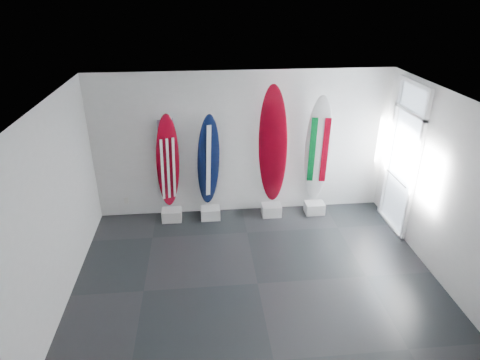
{
  "coord_description": "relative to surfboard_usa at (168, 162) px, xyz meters",
  "views": [
    {
      "loc": [
        -0.82,
        -5.32,
        4.48
      ],
      "look_at": [
        -0.15,
        1.4,
        1.24
      ],
      "focal_mm": 30.83,
      "sensor_mm": 36.0,
      "label": 1
    }
  ],
  "objects": [
    {
      "name": "wall_right",
      "position": [
        4.5,
        -2.28,
        0.23
      ],
      "size": [
        0.0,
        5.0,
        5.0
      ],
      "primitive_type": "plane",
      "rotation": [
        1.57,
        0.0,
        -1.57
      ],
      "color": "silver",
      "rests_on": "ground"
    },
    {
      "name": "wall_left",
      "position": [
        -1.5,
        -2.28,
        0.23
      ],
      "size": [
        0.0,
        5.0,
        5.0
      ],
      "primitive_type": "plane",
      "rotation": [
        1.57,
        0.0,
        1.57
      ],
      "color": "silver",
      "rests_on": "ground"
    },
    {
      "name": "wall_front",
      "position": [
        1.5,
        -4.78,
        0.23
      ],
      "size": [
        6.0,
        0.0,
        6.0
      ],
      "primitive_type": "plane",
      "rotation": [
        -1.57,
        0.0,
        0.0
      ],
      "color": "silver",
      "rests_on": "ground"
    },
    {
      "name": "surfboard_italy",
      "position": [
        3.03,
        0.0,
        0.14
      ],
      "size": [
        0.59,
        0.43,
        2.35
      ],
      "primitive_type": "ellipsoid",
      "rotation": [
        0.11,
        0.0,
        -0.2
      ],
      "color": "white",
      "rests_on": "display_block_italy"
    },
    {
      "name": "glass_door",
      "position": [
        4.47,
        -0.73,
        0.16
      ],
      "size": [
        0.12,
        1.16,
        2.85
      ],
      "primitive_type": null,
      "color": "white",
      "rests_on": "floor"
    },
    {
      "name": "floor",
      "position": [
        1.5,
        -2.28,
        -1.27
      ],
      "size": [
        6.0,
        6.0,
        0.0
      ],
      "primitive_type": "plane",
      "color": "black",
      "rests_on": "ground"
    },
    {
      "name": "display_block_usa",
      "position": [
        0.0,
        -0.1,
        -1.15
      ],
      "size": [
        0.4,
        0.3,
        0.24
      ],
      "primitive_type": "cube",
      "color": "silver",
      "rests_on": "floor"
    },
    {
      "name": "display_block_italy",
      "position": [
        3.03,
        -0.1,
        -1.15
      ],
      "size": [
        0.4,
        0.3,
        0.24
      ],
      "primitive_type": "cube",
      "color": "silver",
      "rests_on": "floor"
    },
    {
      "name": "wall_back",
      "position": [
        1.5,
        0.22,
        0.23
      ],
      "size": [
        6.0,
        0.0,
        6.0
      ],
      "primitive_type": "plane",
      "rotation": [
        1.57,
        0.0,
        0.0
      ],
      "color": "silver",
      "rests_on": "ground"
    },
    {
      "name": "surfboard_swiss",
      "position": [
        2.1,
        0.0,
        0.25
      ],
      "size": [
        0.66,
        0.52,
        2.57
      ],
      "primitive_type": "ellipsoid",
      "rotation": [
        0.1,
        0.0,
        -0.35
      ],
      "color": "maroon",
      "rests_on": "display_block_swiss"
    },
    {
      "name": "display_block_swiss",
      "position": [
        2.1,
        -0.1,
        -1.15
      ],
      "size": [
        0.4,
        0.3,
        0.24
      ],
      "primitive_type": "cube",
      "color": "silver",
      "rests_on": "floor"
    },
    {
      "name": "surfboard_navy",
      "position": [
        0.8,
        0.0,
        -0.01
      ],
      "size": [
        0.55,
        0.48,
        2.04
      ],
      "primitive_type": "ellipsoid",
      "rotation": [
        0.14,
        0.0,
        0.29
      ],
      "color": "black",
      "rests_on": "display_block_navy"
    },
    {
      "name": "balcony",
      "position": [
        5.8,
        -0.73,
        -0.77
      ],
      "size": [
        2.8,
        2.2,
        1.2
      ],
      "primitive_type": null,
      "color": "slate",
      "rests_on": "ground"
    },
    {
      "name": "surfboard_usa",
      "position": [
        0.0,
        0.0,
        0.0
      ],
      "size": [
        0.55,
        0.46,
        2.07
      ],
      "primitive_type": "ellipsoid",
      "rotation": [
        0.11,
        0.0,
        0.35
      ],
      "color": "maroon",
      "rests_on": "display_block_usa"
    },
    {
      "name": "display_block_navy",
      "position": [
        0.8,
        -0.1,
        -1.15
      ],
      "size": [
        0.4,
        0.3,
        0.24
      ],
      "primitive_type": "cube",
      "color": "silver",
      "rests_on": "floor"
    },
    {
      "name": "wall_outlet",
      "position": [
        -0.95,
        0.2,
        -0.92
      ],
      "size": [
        0.09,
        0.02,
        0.13
      ],
      "primitive_type": "cube",
      "color": "silver",
      "rests_on": "wall_back"
    },
    {
      "name": "ceiling",
      "position": [
        1.5,
        -2.28,
        1.73
      ],
      "size": [
        6.0,
        6.0,
        0.0
      ],
      "primitive_type": "plane",
      "rotation": [
        3.14,
        0.0,
        0.0
      ],
      "color": "white",
      "rests_on": "wall_back"
    }
  ]
}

